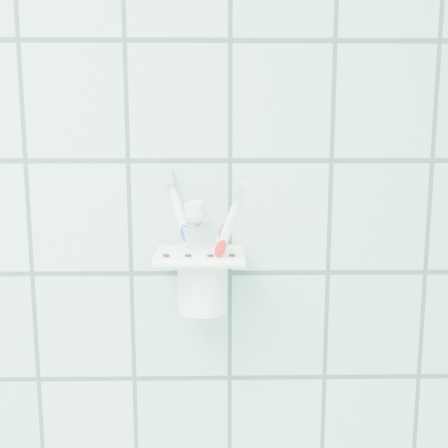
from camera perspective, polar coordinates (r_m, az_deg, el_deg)
name	(u,v)px	position (r m, az deg, el deg)	size (l,w,h in m)	color
holder_bracket	(200,257)	(0.72, -2.47, -3.36)	(0.11, 0.10, 0.03)	white
cup	(203,276)	(0.73, -2.18, -5.35)	(0.07, 0.07, 0.08)	white
toothbrush_pink	(206,234)	(0.72, -1.82, -1.00)	(0.05, 0.04, 0.18)	white
toothbrush_blue	(203,231)	(0.73, -2.11, -0.75)	(0.06, 0.07, 0.18)	white
toothbrush_orange	(198,238)	(0.70, -2.65, -1.40)	(0.06, 0.05, 0.18)	white
toothpaste_tube	(211,244)	(0.72, -1.34, -2.01)	(0.05, 0.04, 0.14)	silver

